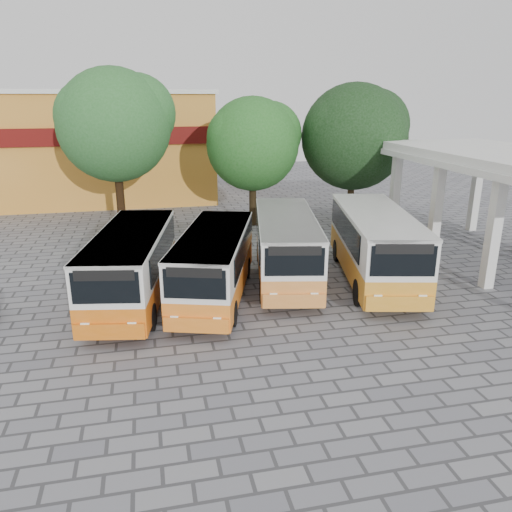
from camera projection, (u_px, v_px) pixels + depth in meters
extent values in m
plane|color=gray|center=(328.00, 322.00, 18.23)|extent=(90.00, 90.00, 0.00)
cube|color=silver|center=(395.00, 193.00, 28.83)|extent=(0.45, 0.45, 5.00)
cube|color=silver|center=(476.00, 190.00, 29.92)|extent=(0.45, 0.45, 5.00)
cube|color=orange|center=(81.00, 148.00, 38.90)|extent=(20.00, 10.00, 8.00)
cube|color=#590C0A|center=(70.00, 137.00, 33.79)|extent=(20.00, 0.20, 1.20)
cube|color=silver|center=(75.00, 92.00, 37.63)|extent=(20.40, 10.40, 0.30)
cube|color=#D4610E|center=(133.00, 281.00, 19.73)|extent=(3.76, 8.23, 1.04)
cube|color=silver|center=(131.00, 251.00, 19.35)|extent=(3.76, 8.23, 1.46)
cube|color=silver|center=(130.00, 234.00, 19.14)|extent=(3.81, 8.24, 0.12)
cube|color=black|center=(98.00, 252.00, 19.09)|extent=(1.22, 6.45, 1.04)
cube|color=black|center=(163.00, 248.00, 19.59)|extent=(1.22, 6.45, 1.04)
cube|color=black|center=(129.00, 287.00, 15.64)|extent=(2.11, 0.43, 1.04)
cube|color=black|center=(128.00, 275.00, 15.51)|extent=(1.86, 0.40, 0.34)
cylinder|color=black|center=(102.00, 320.00, 17.24)|extent=(0.28, 0.99, 0.99)
cylinder|color=black|center=(164.00, 314.00, 17.68)|extent=(0.28, 0.99, 0.99)
cylinder|color=black|center=(110.00, 271.00, 22.03)|extent=(0.28, 0.99, 0.99)
cylinder|color=black|center=(159.00, 268.00, 22.47)|extent=(0.28, 0.99, 0.99)
cube|color=orange|center=(215.00, 278.00, 20.09)|extent=(4.45, 7.98, 1.00)
cube|color=silver|center=(214.00, 250.00, 19.72)|extent=(4.45, 7.98, 1.40)
cube|color=silver|center=(214.00, 234.00, 19.52)|extent=(4.50, 7.99, 0.11)
cube|color=black|center=(184.00, 251.00, 19.48)|extent=(1.92, 6.04, 1.00)
cube|color=black|center=(243.00, 248.00, 19.96)|extent=(1.92, 6.04, 1.00)
cube|color=black|center=(230.00, 284.00, 16.15)|extent=(1.98, 0.66, 1.00)
cube|color=black|center=(230.00, 272.00, 16.02)|extent=(1.75, 0.60, 0.32)
cylinder|color=black|center=(196.00, 315.00, 17.69)|extent=(0.27, 0.96, 0.96)
cylinder|color=black|center=(253.00, 309.00, 18.11)|extent=(0.27, 0.96, 0.96)
cylinder|color=black|center=(184.00, 269.00, 22.31)|extent=(0.27, 0.96, 0.96)
cylinder|color=black|center=(230.00, 266.00, 22.73)|extent=(0.27, 0.96, 0.96)
cube|color=orange|center=(286.00, 260.00, 22.14)|extent=(3.95, 8.34, 1.05)
cube|color=silver|center=(286.00, 233.00, 21.75)|extent=(3.95, 8.34, 1.47)
cube|color=silver|center=(287.00, 218.00, 21.54)|extent=(4.00, 8.35, 0.12)
cube|color=black|center=(259.00, 234.00, 21.49)|extent=(1.36, 6.50, 1.05)
cube|color=black|center=(313.00, 231.00, 21.99)|extent=(1.36, 6.50, 1.05)
cube|color=black|center=(317.00, 261.00, 18.00)|extent=(2.12, 0.48, 1.05)
cube|color=black|center=(317.00, 250.00, 17.87)|extent=(1.88, 0.44, 0.34)
cylinder|color=black|center=(277.00, 292.00, 19.61)|extent=(0.28, 1.00, 1.00)
cylinder|color=black|center=(329.00, 288.00, 20.06)|extent=(0.28, 1.00, 1.00)
cylinder|color=black|center=(250.00, 253.00, 24.46)|extent=(0.28, 1.00, 1.00)
cylinder|color=black|center=(292.00, 251.00, 24.91)|extent=(0.28, 1.00, 1.00)
cube|color=orange|center=(374.00, 260.00, 22.04)|extent=(4.39, 8.92, 1.12)
cube|color=silver|center=(376.00, 230.00, 21.62)|extent=(4.39, 8.92, 1.57)
cube|color=silver|center=(377.00, 214.00, 21.40)|extent=(4.44, 8.94, 0.13)
cube|color=black|center=(348.00, 232.00, 21.35)|extent=(1.60, 6.91, 1.12)
cube|color=black|center=(403.00, 228.00, 21.89)|extent=(1.60, 6.91, 1.12)
cube|color=black|center=(429.00, 260.00, 17.62)|extent=(2.26, 0.55, 1.12)
cube|color=black|center=(431.00, 248.00, 17.48)|extent=(2.00, 0.51, 0.36)
cylinder|color=black|center=(376.00, 294.00, 19.34)|extent=(0.30, 1.07, 1.07)
cylinder|color=black|center=(430.00, 290.00, 19.82)|extent=(0.30, 1.07, 1.07)
cylinder|color=black|center=(327.00, 252.00, 24.52)|extent=(0.30, 1.07, 1.07)
cylinder|color=black|center=(370.00, 249.00, 24.99)|extent=(0.30, 1.07, 1.07)
cylinder|color=black|center=(120.00, 194.00, 30.00)|extent=(0.49, 0.49, 4.51)
sphere|color=#245D24|center=(114.00, 125.00, 28.77)|extent=(6.51, 6.51, 6.51)
sphere|color=#245D24|center=(137.00, 113.00, 29.12)|extent=(4.56, 4.56, 4.56)
sphere|color=#245D24|center=(92.00, 117.00, 28.20)|extent=(4.23, 4.23, 4.23)
cylinder|color=black|center=(253.00, 196.00, 31.35)|extent=(0.44, 0.44, 3.71)
sphere|color=#1E591A|center=(253.00, 144.00, 30.36)|extent=(5.66, 5.66, 5.66)
sphere|color=#1E591A|center=(270.00, 134.00, 30.70)|extent=(3.96, 3.96, 3.96)
sphere|color=#1E591A|center=(237.00, 137.00, 29.84)|extent=(3.68, 3.68, 3.68)
cylinder|color=#43311D|center=(351.00, 190.00, 32.39)|extent=(0.42, 0.42, 4.05)
sphere|color=black|center=(354.00, 137.00, 31.35)|extent=(6.63, 6.63, 6.63)
sphere|color=black|center=(372.00, 126.00, 31.70)|extent=(4.64, 4.64, 4.64)
sphere|color=black|center=(338.00, 129.00, 30.77)|extent=(4.31, 4.31, 4.31)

